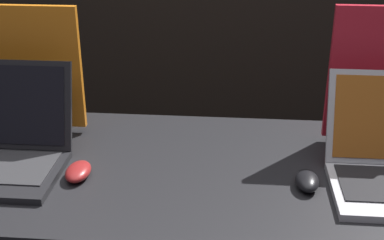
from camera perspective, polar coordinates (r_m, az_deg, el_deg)
name	(u,v)px	position (r m, az deg, el deg)	size (l,w,h in m)	color
mouse_front	(78,171)	(1.51, -12.05, -5.39)	(0.07, 0.11, 0.04)	maroon
promo_stand_front	(21,74)	(1.77, -17.80, 4.73)	(0.39, 0.07, 0.41)	black
mouse_back	(307,181)	(1.47, 12.17, -6.34)	(0.06, 0.11, 0.04)	black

